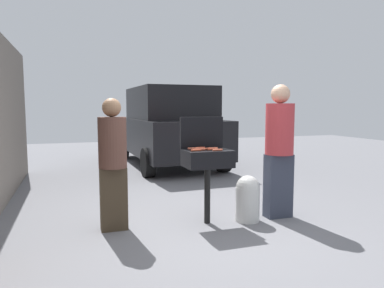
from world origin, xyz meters
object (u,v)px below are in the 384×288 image
object	(u,v)px
hot_dog_5	(213,148)
person_right	(279,146)
bbq_grill	(207,161)
hot_dog_0	(217,150)
propane_tank	(248,197)
hot_dog_8	(200,150)
hot_dog_9	(200,148)
hot_dog_4	(199,148)
hot_dog_3	(205,149)
person_left	(113,159)
parked_minivan	(168,126)
hot_dog_1	(198,149)
hot_dog_7	(212,149)
hot_dog_2	(193,148)
hot_dog_6	(196,150)

from	to	relation	value
hot_dog_5	person_right	distance (m)	0.94
hot_dog_5	bbq_grill	bearing A→B (deg)	-156.05
bbq_grill	hot_dog_0	xyz separation A→B (m)	(0.08, -0.15, 0.16)
bbq_grill	propane_tank	distance (m)	0.75
hot_dog_8	person_right	world-z (taller)	person_right
bbq_grill	hot_dog_9	size ratio (longest dim) A/B	7.47
hot_dog_4	hot_dog_8	size ratio (longest dim) A/B	1.00
hot_dog_5	hot_dog_9	bearing A→B (deg)	147.20
hot_dog_3	person_left	world-z (taller)	person_left
hot_dog_0	parked_minivan	size ratio (longest dim) A/B	0.03
hot_dog_9	propane_tank	distance (m)	0.92
parked_minivan	hot_dog_5	bearing A→B (deg)	80.30
hot_dog_1	hot_dog_7	xyz separation A→B (m)	(0.18, -0.04, 0.00)
hot_dog_4	hot_dog_7	size ratio (longest dim) A/B	1.00
hot_dog_7	hot_dog_5	bearing A→B (deg)	65.23
hot_dog_7	hot_dog_8	bearing A→B (deg)	176.49
hot_dog_5	parked_minivan	world-z (taller)	parked_minivan
hot_dog_1	hot_dog_4	xyz separation A→B (m)	(0.05, 0.10, 0.00)
hot_dog_2	hot_dog_5	size ratio (longest dim) A/B	1.00
hot_dog_0	hot_dog_7	distance (m)	0.10
hot_dog_1	person_right	distance (m)	1.16
hot_dog_2	person_right	distance (m)	1.20
hot_dog_5	person_right	size ratio (longest dim) A/B	0.07
hot_dog_4	hot_dog_8	world-z (taller)	same
person_right	hot_dog_5	bearing A→B (deg)	3.60
hot_dog_2	hot_dog_7	size ratio (longest dim) A/B	1.00
propane_tank	parked_minivan	xyz separation A→B (m)	(0.21, 4.91, 0.70)
bbq_grill	person_left	xyz separation A→B (m)	(-1.19, 0.13, 0.06)
hot_dog_1	hot_dog_7	world-z (taller)	same
hot_dog_7	hot_dog_9	size ratio (longest dim) A/B	1.00
hot_dog_1	parked_minivan	size ratio (longest dim) A/B	0.03
hot_dog_6	person_right	size ratio (longest dim) A/B	0.07
hot_dog_0	hot_dog_1	bearing A→B (deg)	148.32
hot_dog_8	hot_dog_5	bearing A→B (deg)	22.95
bbq_grill	hot_dog_5	distance (m)	0.19
hot_dog_3	hot_dog_5	size ratio (longest dim) A/B	1.00
propane_tank	person_left	bearing A→B (deg)	172.62
hot_dog_4	hot_dog_5	size ratio (longest dim) A/B	1.00
hot_dog_3	hot_dog_8	bearing A→B (deg)	-145.62
hot_dog_9	person_right	xyz separation A→B (m)	(1.08, -0.19, 0.01)
hot_dog_4	person_right	bearing A→B (deg)	-7.05
hot_dog_2	hot_dog_4	size ratio (longest dim) A/B	1.00
hot_dog_2	hot_dog_3	world-z (taller)	same
propane_tank	person_right	bearing A→B (deg)	3.70
hot_dog_2	propane_tank	distance (m)	0.99
hot_dog_5	person_left	distance (m)	1.29
hot_dog_8	hot_dog_7	bearing A→B (deg)	-3.51
hot_dog_8	person_left	world-z (taller)	person_left
hot_dog_0	hot_dog_8	xyz separation A→B (m)	(-0.19, 0.10, 0.00)
hot_dog_2	hot_dog_7	distance (m)	0.27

